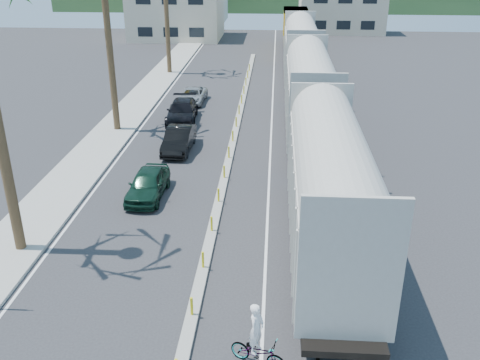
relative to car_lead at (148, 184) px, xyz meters
name	(u,v)px	position (x,y,z in m)	size (l,w,h in m)	color
ground	(183,358)	(3.72, -11.61, -0.73)	(140.00, 140.00, 0.00)	#28282B
sidewalk	(126,117)	(-4.78, 13.39, -0.65)	(3.00, 90.00, 0.15)	gray
rails	(304,109)	(8.72, 16.39, -0.70)	(1.56, 100.00, 0.06)	black
median	(233,142)	(3.72, 8.35, -0.64)	(0.45, 60.00, 0.85)	gray
lane_markings	(210,119)	(1.57, 13.39, -0.72)	(9.42, 90.00, 0.01)	silver
freight_train	(306,76)	(8.72, 15.55, 2.18)	(3.00, 60.94, 5.85)	#AAA79B
car_lead	(148,184)	(0.00, 0.00, 0.00)	(1.82, 4.31, 1.45)	black
car_second	(179,140)	(0.44, 6.79, 0.01)	(1.63, 4.51, 1.48)	black
car_third	(182,111)	(-0.38, 12.86, 0.03)	(2.44, 5.31, 1.51)	black
car_rear	(193,96)	(-0.35, 17.87, -0.14)	(2.12, 4.33, 1.18)	#A7AAAC
cyclist	(258,347)	(6.11, -11.73, -0.02)	(2.01, 2.35, 2.26)	#9EA0A5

